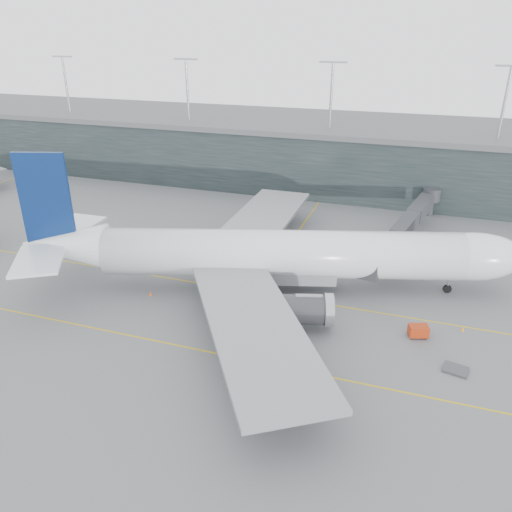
% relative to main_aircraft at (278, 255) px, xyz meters
% --- Properties ---
extents(ground, '(320.00, 320.00, 0.00)m').
position_rel_main_aircraft_xyz_m(ground, '(-7.90, 2.02, -5.77)').
color(ground, '#555559').
rests_on(ground, ground).
extents(taxiline_a, '(160.00, 0.25, 0.02)m').
position_rel_main_aircraft_xyz_m(taxiline_a, '(-7.90, -1.98, -5.76)').
color(taxiline_a, gold).
rests_on(taxiline_a, ground).
extents(taxiline_b, '(160.00, 0.25, 0.02)m').
position_rel_main_aircraft_xyz_m(taxiline_b, '(-7.90, -17.98, -5.76)').
color(taxiline_b, gold).
rests_on(taxiline_b, ground).
extents(taxiline_lead_main, '(0.25, 60.00, 0.02)m').
position_rel_main_aircraft_xyz_m(taxiline_lead_main, '(-2.90, 22.02, -5.76)').
color(taxiline_lead_main, gold).
rests_on(taxiline_lead_main, ground).
extents(terminal, '(240.00, 36.00, 29.00)m').
position_rel_main_aircraft_xyz_m(terminal, '(-7.91, 60.02, 1.85)').
color(terminal, black).
rests_on(terminal, ground).
extents(main_aircraft, '(71.95, 66.17, 20.56)m').
position_rel_main_aircraft_xyz_m(main_aircraft, '(0.00, 0.00, 0.00)').
color(main_aircraft, white).
rests_on(main_aircraft, ground).
extents(jet_bridge, '(10.10, 43.73, 5.82)m').
position_rel_main_aircraft_xyz_m(jet_bridge, '(16.01, 23.59, -1.42)').
color(jet_bridge, '#2F3034').
rests_on(jet_bridge, ground).
extents(gse_cart, '(2.75, 2.21, 1.63)m').
position_rel_main_aircraft_xyz_m(gse_cart, '(20.55, -6.38, -4.86)').
color(gse_cart, '#A0290B').
rests_on(gse_cart, ground).
extents(baggage_dolly, '(3.12, 2.70, 0.27)m').
position_rel_main_aircraft_xyz_m(baggage_dolly, '(24.98, -12.17, -5.61)').
color(baggage_dolly, '#37373C').
rests_on(baggage_dolly, ground).
extents(uld_a, '(2.30, 1.94, 1.92)m').
position_rel_main_aircraft_xyz_m(uld_a, '(-12.83, 11.44, -4.76)').
color(uld_a, '#313136').
rests_on(uld_a, ground).
extents(uld_b, '(2.50, 2.10, 2.09)m').
position_rel_main_aircraft_xyz_m(uld_b, '(-10.41, 13.04, -4.67)').
color(uld_b, '#313136').
rests_on(uld_b, ground).
extents(uld_c, '(2.28, 1.87, 1.99)m').
position_rel_main_aircraft_xyz_m(uld_c, '(-9.05, 13.43, -4.73)').
color(uld_c, '#313136').
rests_on(uld_c, ground).
extents(cone_nose, '(0.45, 0.45, 0.71)m').
position_rel_main_aircraft_xyz_m(cone_nose, '(26.02, -3.12, -5.42)').
color(cone_nose, orange).
rests_on(cone_nose, ground).
extents(cone_wing_stbd, '(0.40, 0.40, 0.63)m').
position_rel_main_aircraft_xyz_m(cone_wing_stbd, '(3.46, -16.39, -5.46)').
color(cone_wing_stbd, '#DC4B0C').
rests_on(cone_wing_stbd, ground).
extents(cone_wing_port, '(0.48, 0.48, 0.76)m').
position_rel_main_aircraft_xyz_m(cone_wing_port, '(3.10, 14.10, -5.39)').
color(cone_wing_port, orange).
rests_on(cone_wing_port, ground).
extents(cone_tail, '(0.45, 0.45, 0.71)m').
position_rel_main_aircraft_xyz_m(cone_tail, '(-17.24, -7.82, -5.41)').
color(cone_tail, '#DB4D0C').
rests_on(cone_tail, ground).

